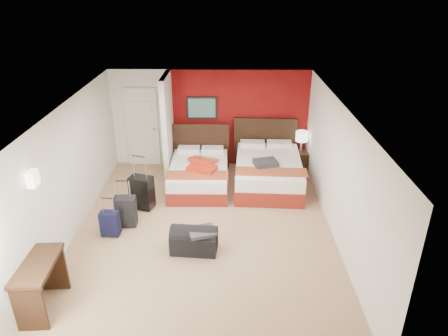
{
  "coord_description": "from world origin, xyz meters",
  "views": [
    {
      "loc": [
        0.45,
        -6.8,
        4.57
      ],
      "look_at": [
        0.38,
        0.8,
        1.0
      ],
      "focal_mm": 32.95,
      "sensor_mm": 36.0,
      "label": 1
    }
  ],
  "objects_px": {
    "bed_left": "(199,176)",
    "red_suitcase_open": "(203,164)",
    "table_lamp": "(301,142)",
    "suitcase_charcoal": "(126,212)",
    "desk": "(41,286)",
    "nightstand": "(300,161)",
    "suitcase_navy": "(110,225)",
    "suitcase_black": "(142,193)",
    "duffel_bag": "(194,241)",
    "bed_right": "(268,173)"
  },
  "relations": [
    {
      "from": "bed_left",
      "to": "suitcase_charcoal",
      "type": "height_order",
      "value": "suitcase_charcoal"
    },
    {
      "from": "desk",
      "to": "nightstand",
      "type": "bearing_deg",
      "value": 43.82
    },
    {
      "from": "table_lamp",
      "to": "suitcase_charcoal",
      "type": "relative_size",
      "value": 0.9
    },
    {
      "from": "bed_left",
      "to": "table_lamp",
      "type": "bearing_deg",
      "value": 19.98
    },
    {
      "from": "suitcase_black",
      "to": "desk",
      "type": "bearing_deg",
      "value": -90.47
    },
    {
      "from": "table_lamp",
      "to": "suitcase_navy",
      "type": "distance_m",
      "value": 5.09
    },
    {
      "from": "nightstand",
      "to": "suitcase_charcoal",
      "type": "xyz_separation_m",
      "value": [
        -3.87,
        -2.62,
        0.05
      ]
    },
    {
      "from": "bed_right",
      "to": "desk",
      "type": "bearing_deg",
      "value": -129.33
    },
    {
      "from": "nightstand",
      "to": "table_lamp",
      "type": "xyz_separation_m",
      "value": [
        0.0,
        0.0,
        0.53
      ]
    },
    {
      "from": "bed_left",
      "to": "table_lamp",
      "type": "distance_m",
      "value": 2.73
    },
    {
      "from": "bed_left",
      "to": "red_suitcase_open",
      "type": "xyz_separation_m",
      "value": [
        0.1,
        -0.1,
        0.34
      ]
    },
    {
      "from": "nightstand",
      "to": "desk",
      "type": "height_order",
      "value": "desk"
    },
    {
      "from": "nightstand",
      "to": "suitcase_black",
      "type": "bearing_deg",
      "value": -159.24
    },
    {
      "from": "bed_right",
      "to": "nightstand",
      "type": "xyz_separation_m",
      "value": [
        0.89,
        0.83,
        -0.07
      ]
    },
    {
      "from": "bed_left",
      "to": "suitcase_black",
      "type": "relative_size",
      "value": 2.69
    },
    {
      "from": "table_lamp",
      "to": "desk",
      "type": "xyz_separation_m",
      "value": [
        -4.6,
        -4.9,
        -0.37
      ]
    },
    {
      "from": "bed_left",
      "to": "suitcase_black",
      "type": "bearing_deg",
      "value": -139.03
    },
    {
      "from": "nightstand",
      "to": "duffel_bag",
      "type": "bearing_deg",
      "value": -132.38
    },
    {
      "from": "suitcase_charcoal",
      "to": "suitcase_navy",
      "type": "bearing_deg",
      "value": -124.54
    },
    {
      "from": "duffel_bag",
      "to": "table_lamp",
      "type": "bearing_deg",
      "value": 59.56
    },
    {
      "from": "nightstand",
      "to": "desk",
      "type": "relative_size",
      "value": 0.51
    },
    {
      "from": "suitcase_charcoal",
      "to": "suitcase_navy",
      "type": "height_order",
      "value": "suitcase_charcoal"
    },
    {
      "from": "red_suitcase_open",
      "to": "suitcase_navy",
      "type": "distance_m",
      "value": 2.6
    },
    {
      "from": "table_lamp",
      "to": "suitcase_charcoal",
      "type": "xyz_separation_m",
      "value": [
        -3.87,
        -2.62,
        -0.48
      ]
    },
    {
      "from": "suitcase_navy",
      "to": "desk",
      "type": "distance_m",
      "value": 2.0
    },
    {
      "from": "suitcase_charcoal",
      "to": "desk",
      "type": "xyz_separation_m",
      "value": [
        -0.73,
        -2.27,
        0.11
      ]
    },
    {
      "from": "red_suitcase_open",
      "to": "nightstand",
      "type": "bearing_deg",
      "value": 45.11
    },
    {
      "from": "suitcase_navy",
      "to": "duffel_bag",
      "type": "height_order",
      "value": "suitcase_navy"
    },
    {
      "from": "red_suitcase_open",
      "to": "suitcase_charcoal",
      "type": "distance_m",
      "value": 2.18
    },
    {
      "from": "bed_left",
      "to": "desk",
      "type": "bearing_deg",
      "value": -117.74
    },
    {
      "from": "bed_right",
      "to": "suitcase_charcoal",
      "type": "height_order",
      "value": "bed_right"
    },
    {
      "from": "bed_right",
      "to": "suitcase_charcoal",
      "type": "relative_size",
      "value": 3.57
    },
    {
      "from": "bed_right",
      "to": "nightstand",
      "type": "bearing_deg",
      "value": 46.1
    },
    {
      "from": "desk",
      "to": "table_lamp",
      "type": "bearing_deg",
      "value": 43.82
    },
    {
      "from": "bed_left",
      "to": "nightstand",
      "type": "distance_m",
      "value": 2.69
    },
    {
      "from": "nightstand",
      "to": "suitcase_navy",
      "type": "height_order",
      "value": "nightstand"
    },
    {
      "from": "bed_left",
      "to": "desk",
      "type": "height_order",
      "value": "desk"
    },
    {
      "from": "suitcase_navy",
      "to": "suitcase_charcoal",
      "type": "bearing_deg",
      "value": 60.14
    },
    {
      "from": "nightstand",
      "to": "table_lamp",
      "type": "height_order",
      "value": "table_lamp"
    },
    {
      "from": "red_suitcase_open",
      "to": "desk",
      "type": "distance_m",
      "value": 4.45
    },
    {
      "from": "bed_right",
      "to": "nightstand",
      "type": "relative_size",
      "value": 4.25
    },
    {
      "from": "bed_right",
      "to": "bed_left",
      "type": "bearing_deg",
      "value": -173.58
    },
    {
      "from": "duffel_bag",
      "to": "bed_right",
      "type": "bearing_deg",
      "value": 64.11
    },
    {
      "from": "nightstand",
      "to": "suitcase_black",
      "type": "xyz_separation_m",
      "value": [
        -3.67,
        -1.93,
        0.1
      ]
    },
    {
      "from": "nightstand",
      "to": "suitcase_black",
      "type": "height_order",
      "value": "suitcase_black"
    },
    {
      "from": "suitcase_navy",
      "to": "bed_left",
      "type": "bearing_deg",
      "value": 55.53
    },
    {
      "from": "suitcase_black",
      "to": "duffel_bag",
      "type": "relative_size",
      "value": 0.86
    },
    {
      "from": "table_lamp",
      "to": "duffel_bag",
      "type": "relative_size",
      "value": 0.66
    },
    {
      "from": "desk",
      "to": "suitcase_black",
      "type": "bearing_deg",
      "value": 69.72
    },
    {
      "from": "bed_right",
      "to": "suitcase_navy",
      "type": "distance_m",
      "value": 3.86
    }
  ]
}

